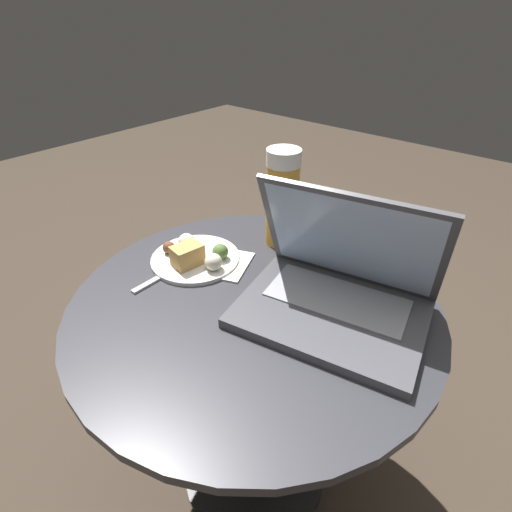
% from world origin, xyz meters
% --- Properties ---
extents(ground_plane, '(6.00, 6.00, 0.00)m').
position_xyz_m(ground_plane, '(0.00, 0.00, 0.00)').
color(ground_plane, '#382D23').
extents(table, '(0.68, 0.68, 0.58)m').
position_xyz_m(table, '(0.00, 0.00, 0.43)').
color(table, black).
rests_on(table, ground_plane).
extents(napkin, '(0.19, 0.16, 0.00)m').
position_xyz_m(napkin, '(-0.15, 0.04, 0.58)').
color(napkin, silver).
rests_on(napkin, table).
extents(laptop, '(0.36, 0.29, 0.23)m').
position_xyz_m(laptop, '(0.13, 0.07, 0.63)').
color(laptop, '#47474C').
rests_on(laptop, table).
extents(beer_glass, '(0.07, 0.07, 0.22)m').
position_xyz_m(beer_glass, '(-0.09, 0.20, 0.69)').
color(beer_glass, gold).
rests_on(beer_glass, table).
extents(snack_plate, '(0.19, 0.19, 0.05)m').
position_xyz_m(snack_plate, '(-0.17, 0.01, 0.59)').
color(snack_plate, silver).
rests_on(snack_plate, table).
extents(fork, '(0.02, 0.17, 0.00)m').
position_xyz_m(fork, '(-0.19, -0.03, 0.58)').
color(fork, '#B2B2B7').
rests_on(fork, table).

